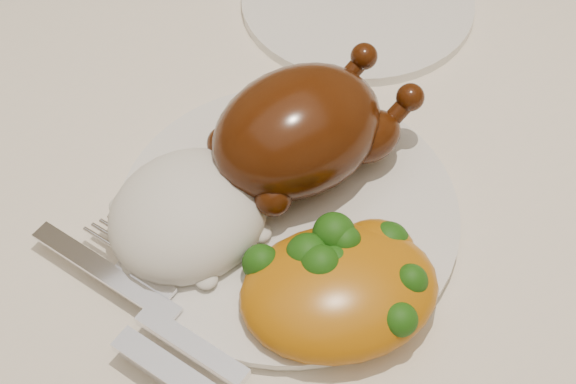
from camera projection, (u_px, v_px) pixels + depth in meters
dining_table at (218, 279)px, 0.68m from camera, size 1.60×0.90×0.76m
tablecloth at (212, 230)px, 0.62m from camera, size 1.73×1.03×0.18m
dinner_plate at (288, 213)px, 0.59m from camera, size 0.32×0.32×0.01m
side_plate at (357, 1)px, 0.74m from camera, size 0.28×0.28×0.01m
roast_chicken at (302, 129)px, 0.58m from camera, size 0.16×0.10×0.08m
rice_mound at (188, 214)px, 0.57m from camera, size 0.14×0.13×0.06m
mac_and_cheese at (343, 281)px, 0.53m from camera, size 0.16×0.15×0.05m
cutlery at (158, 327)px, 0.52m from camera, size 0.07×0.19×0.01m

